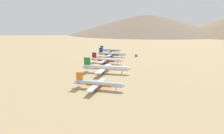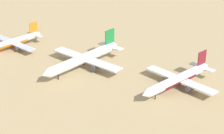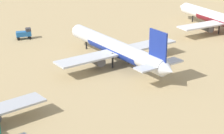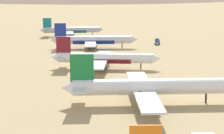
{
  "view_description": "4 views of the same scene",
  "coord_description": "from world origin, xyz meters",
  "px_view_note": "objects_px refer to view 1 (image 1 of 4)",
  "views": [
    {
      "loc": [
        38.59,
        -237.88,
        49.63
      ],
      "look_at": [
        11.89,
        -46.89,
        6.03
      ],
      "focal_mm": 29.05,
      "sensor_mm": 36.0,
      "label": 1
    },
    {
      "loc": [
        151.65,
        72.68,
        85.81
      ],
      "look_at": [
        1.31,
        -34.1,
        3.27
      ],
      "focal_mm": 63.21,
      "sensor_mm": 36.0,
      "label": 2
    },
    {
      "loc": [
        -89.81,
        131.66,
        43.57
      ],
      "look_at": [
        -10.56,
        62.43,
        3.18
      ],
      "focal_mm": 66.46,
      "sensor_mm": 36.0,
      "label": 3
    },
    {
      "loc": [
        -22.89,
        -162.56,
        37.96
      ],
      "look_at": [
        -0.89,
        -9.42,
        3.09
      ],
      "focal_mm": 61.66,
      "sensor_mm": 36.0,
      "label": 4
    }
  ],
  "objects_px": {
    "parked_jet_1": "(105,68)",
    "service_truck": "(136,55)",
    "parked_jet_0": "(98,84)",
    "parked_jet_3": "(112,54)",
    "parked_jet_2": "(106,60)",
    "parked_jet_4": "(110,50)"
  },
  "relations": [
    {
      "from": "parked_jet_1",
      "to": "parked_jet_3",
      "type": "height_order",
      "value": "parked_jet_1"
    },
    {
      "from": "parked_jet_1",
      "to": "parked_jet_2",
      "type": "distance_m",
      "value": 51.56
    },
    {
      "from": "parked_jet_0",
      "to": "service_truck",
      "type": "bearing_deg",
      "value": 80.01
    },
    {
      "from": "parked_jet_3",
      "to": "parked_jet_0",
      "type": "bearing_deg",
      "value": -85.91
    },
    {
      "from": "parked_jet_3",
      "to": "parked_jet_4",
      "type": "bearing_deg",
      "value": 101.53
    },
    {
      "from": "parked_jet_3",
      "to": "parked_jet_2",
      "type": "bearing_deg",
      "value": -90.13
    },
    {
      "from": "parked_jet_0",
      "to": "parked_jet_2",
      "type": "relative_size",
      "value": 0.92
    },
    {
      "from": "parked_jet_4",
      "to": "service_truck",
      "type": "xyz_separation_m",
      "value": [
        50.45,
        -43.5,
        -2.17
      ]
    },
    {
      "from": "parked_jet_2",
      "to": "service_truck",
      "type": "relative_size",
      "value": 8.49
    },
    {
      "from": "parked_jet_1",
      "to": "service_truck",
      "type": "relative_size",
      "value": 9.83
    },
    {
      "from": "parked_jet_4",
      "to": "parked_jet_1",
      "type": "bearing_deg",
      "value": -83.45
    },
    {
      "from": "parked_jet_4",
      "to": "service_truck",
      "type": "relative_size",
      "value": 7.79
    },
    {
      "from": "parked_jet_4",
      "to": "parked_jet_0",
      "type": "bearing_deg",
      "value": -84.04
    },
    {
      "from": "parked_jet_2",
      "to": "parked_jet_3",
      "type": "relative_size",
      "value": 0.96
    },
    {
      "from": "parked_jet_1",
      "to": "parked_jet_3",
      "type": "relative_size",
      "value": 1.11
    },
    {
      "from": "parked_jet_0",
      "to": "parked_jet_3",
      "type": "bearing_deg",
      "value": 94.09
    },
    {
      "from": "parked_jet_2",
      "to": "service_truck",
      "type": "xyz_separation_m",
      "value": [
        40.05,
        60.65,
        -2.59
      ]
    },
    {
      "from": "parked_jet_1",
      "to": "parked_jet_3",
      "type": "bearing_deg",
      "value": 94.03
    },
    {
      "from": "service_truck",
      "to": "parked_jet_0",
      "type": "bearing_deg",
      "value": -99.99
    },
    {
      "from": "parked_jet_3",
      "to": "service_truck",
      "type": "distance_m",
      "value": 40.83
    },
    {
      "from": "service_truck",
      "to": "parked_jet_4",
      "type": "bearing_deg",
      "value": 139.23
    },
    {
      "from": "service_truck",
      "to": "parked_jet_3",
      "type": "bearing_deg",
      "value": -168.62
    }
  ]
}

